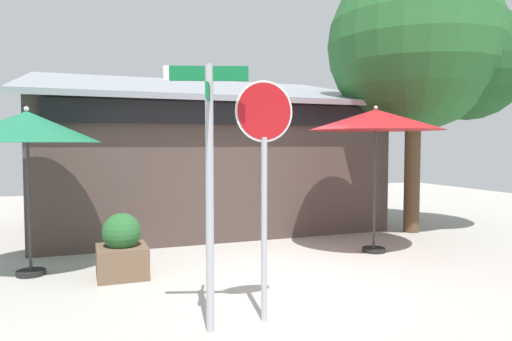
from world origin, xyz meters
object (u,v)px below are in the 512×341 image
(patio_umbrella_forest_green_left, at_px, (27,128))
(shade_tree, at_px, (427,49))
(sidewalk_planter, at_px, (122,249))
(stop_sign, at_px, (264,157))
(patio_umbrella_crimson_center, at_px, (376,121))
(street_sign_post, at_px, (209,169))

(patio_umbrella_forest_green_left, bearing_deg, shade_tree, 5.54)
(shade_tree, height_order, sidewalk_planter, shade_tree)
(stop_sign, xyz_separation_m, sidewalk_planter, (-1.43, 2.45, -1.49))
(patio_umbrella_crimson_center, height_order, shade_tree, shade_tree)
(stop_sign, xyz_separation_m, patio_umbrella_forest_green_left, (-2.78, 3.06, 0.40))
(shade_tree, bearing_deg, patio_umbrella_crimson_center, -149.80)
(stop_sign, xyz_separation_m, patio_umbrella_crimson_center, (3.27, 2.54, 0.59))
(patio_umbrella_forest_green_left, relative_size, patio_umbrella_crimson_center, 0.95)
(street_sign_post, distance_m, stop_sign, 0.70)
(stop_sign, bearing_deg, sidewalk_planter, 120.25)
(patio_umbrella_crimson_center, bearing_deg, sidewalk_planter, -178.90)
(street_sign_post, height_order, patio_umbrella_crimson_center, street_sign_post)
(sidewalk_planter, bearing_deg, street_sign_post, -73.66)
(street_sign_post, xyz_separation_m, patio_umbrella_forest_green_left, (-2.09, 3.15, 0.53))
(street_sign_post, height_order, shade_tree, shade_tree)
(patio_umbrella_crimson_center, bearing_deg, shade_tree, 30.20)
(patio_umbrella_crimson_center, height_order, sidewalk_planter, patio_umbrella_crimson_center)
(patio_umbrella_forest_green_left, xyz_separation_m, sidewalk_planter, (1.35, -0.62, -1.89))
(stop_sign, bearing_deg, street_sign_post, -172.45)
(patio_umbrella_crimson_center, relative_size, sidewalk_planter, 2.78)
(street_sign_post, xyz_separation_m, stop_sign, (0.68, 0.09, 0.12))
(street_sign_post, distance_m, patio_umbrella_crimson_center, 4.80)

